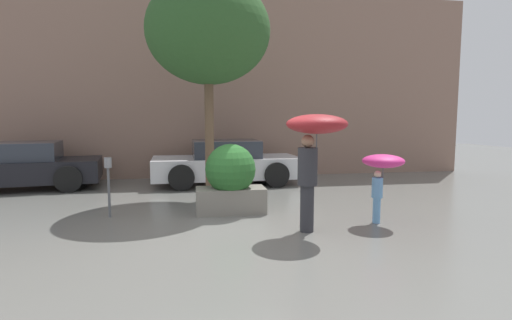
{
  "coord_description": "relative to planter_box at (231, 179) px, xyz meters",
  "views": [
    {
      "loc": [
        -0.56,
        -6.7,
        1.95
      ],
      "look_at": [
        0.84,
        1.6,
        1.05
      ],
      "focal_mm": 28.0,
      "sensor_mm": 36.0,
      "label": 1
    }
  ],
  "objects": [
    {
      "name": "ground_plane",
      "position": [
        -0.27,
        -1.32,
        -0.71
      ],
      "size": [
        40.0,
        40.0,
        0.0
      ],
      "primitive_type": "plane",
      "color": "slate"
    },
    {
      "name": "parked_car_near",
      "position": [
        0.24,
        3.64,
        -0.1
      ],
      "size": [
        4.29,
        2.11,
        1.28
      ],
      "rotation": [
        0.0,
        0.0,
        1.6
      ],
      "color": "silver",
      "rests_on": "ground"
    },
    {
      "name": "planter_box",
      "position": [
        0.0,
        0.0,
        0.0
      ],
      "size": [
        1.41,
        1.03,
        1.42
      ],
      "color": "gray",
      "rests_on": "ground"
    },
    {
      "name": "person_child",
      "position": [
        2.65,
        -1.28,
        0.35
      ],
      "size": [
        0.75,
        0.75,
        1.28
      ],
      "rotation": [
        0.0,
        0.0,
        -0.46
      ],
      "color": "#669ED1",
      "rests_on": "ground"
    },
    {
      "name": "building_facade",
      "position": [
        -0.27,
        5.18,
        2.29
      ],
      "size": [
        18.0,
        0.3,
        6.0
      ],
      "color": "#8C6B5B",
      "rests_on": "ground"
    },
    {
      "name": "person_adult",
      "position": [
        1.24,
        -1.63,
        0.88
      ],
      "size": [
        1.02,
        1.02,
        2.01
      ],
      "rotation": [
        0.0,
        0.0,
        -0.62
      ],
      "color": "#2D2D33",
      "rests_on": "ground"
    },
    {
      "name": "street_tree",
      "position": [
        -0.35,
        1.42,
        3.19
      ],
      "size": [
        2.85,
        2.85,
        5.13
      ],
      "color": "brown",
      "rests_on": "ground"
    },
    {
      "name": "parking_meter",
      "position": [
        -2.38,
        0.03,
        0.14
      ],
      "size": [
        0.14,
        0.14,
        1.18
      ],
      "color": "#595B60",
      "rests_on": "ground"
    },
    {
      "name": "parked_car_far",
      "position": [
        -5.25,
        3.69,
        -0.11
      ],
      "size": [
        4.04,
        2.41,
        1.28
      ],
      "rotation": [
        0.0,
        0.0,
        1.71
      ],
      "color": "black",
      "rests_on": "ground"
    }
  ]
}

